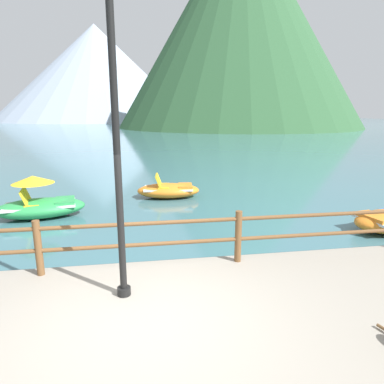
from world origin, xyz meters
name	(u,v)px	position (x,y,z in m)	size (l,w,h in m)	color
ground_plane	(138,136)	(0.00, 40.00, 0.00)	(200.00, 200.00, 0.00)	#3D6B75
dock_railing	(143,237)	(0.00, 1.55, 0.97)	(23.92, 0.12, 0.95)	brown
lamp_post	(115,118)	(-0.30, 0.68, 2.98)	(0.28, 0.28, 4.29)	black
pedal_boat_0	(40,204)	(-2.93, 6.25, 0.41)	(2.68, 1.65, 1.26)	green
pedal_boat_3	(169,190)	(1.03, 8.04, 0.28)	(2.34, 1.35, 0.85)	orange
cliff_headland	(231,30)	(18.46, 64.66, 18.27)	(46.64, 46.64, 38.93)	#2D5633
distant_peak	(96,74)	(-12.29, 114.87, 14.85)	(63.36, 63.36, 29.69)	#93A3B7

